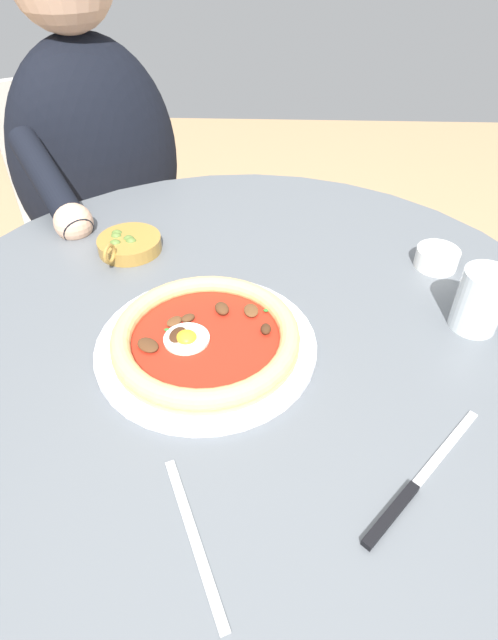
% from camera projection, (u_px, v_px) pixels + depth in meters
% --- Properties ---
extents(ground_plane, '(6.00, 6.00, 0.02)m').
position_uv_depth(ground_plane, '(246.00, 563.00, 1.22)').
color(ground_plane, tan).
extents(dining_table, '(1.01, 1.01, 0.74)m').
position_uv_depth(dining_table, '(245.00, 391.00, 0.82)').
color(dining_table, '#565B60').
rests_on(dining_table, ground).
extents(pizza_on_plate, '(0.30, 0.30, 0.04)m').
position_uv_depth(pizza_on_plate, '(206.00, 339.00, 0.69)').
color(pizza_on_plate, white).
rests_on(pizza_on_plate, dining_table).
extents(water_glass, '(0.07, 0.07, 0.09)m').
position_uv_depth(water_glass, '(479.00, 304.00, 0.71)').
color(water_glass, silver).
rests_on(water_glass, dining_table).
extents(steak_knife, '(0.16, 0.18, 0.01)m').
position_uv_depth(steak_knife, '(409.00, 493.00, 0.53)').
color(steak_knife, silver).
rests_on(steak_knife, dining_table).
extents(ramekin_capers, '(0.07, 0.07, 0.03)m').
position_uv_depth(ramekin_capers, '(437.00, 257.00, 0.84)').
color(ramekin_capers, white).
rests_on(ramekin_capers, dining_table).
extents(olive_pan, '(0.11, 0.13, 0.05)m').
position_uv_depth(olive_pan, '(129.00, 244.00, 0.87)').
color(olive_pan, olive).
rests_on(olive_pan, dining_table).
extents(fork_utensil, '(0.08, 0.17, 0.00)m').
position_uv_depth(fork_utensil, '(194.00, 537.00, 0.49)').
color(fork_utensil, '#BCBCC1').
rests_on(fork_utensil, dining_table).
extents(diner_person, '(0.45, 0.59, 1.19)m').
position_uv_depth(diner_person, '(112.00, 233.00, 1.31)').
color(diner_person, '#282833').
rests_on(diner_person, ground).
extents(cafe_chair_diner, '(0.56, 0.56, 0.87)m').
position_uv_depth(cafe_chair_diner, '(97.00, 214.00, 1.41)').
color(cafe_chair_diner, beige).
rests_on(cafe_chair_diner, ground).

